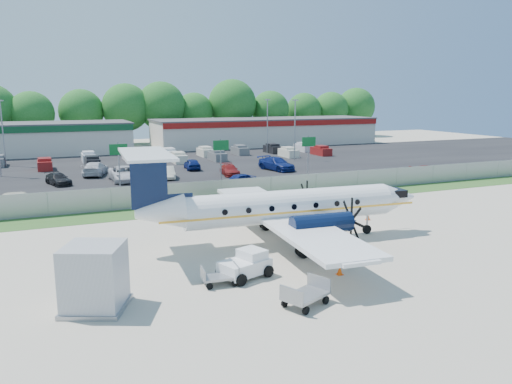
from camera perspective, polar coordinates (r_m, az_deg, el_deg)
name	(u,v)px	position (r m, az deg, el deg)	size (l,w,h in m)	color
ground	(291,241)	(34.06, 3.98, -5.58)	(170.00, 170.00, 0.00)	#BEB4A0
grass_verge	(230,205)	(44.73, -3.02, -1.53)	(170.00, 4.00, 0.02)	#2D561E
access_road	(206,192)	(51.23, -5.71, 0.04)	(170.00, 8.00, 0.02)	black
parking_lot	(161,166)	(71.30, -10.80, 2.99)	(170.00, 32.00, 0.02)	black
perimeter_fence	(222,191)	(46.38, -3.88, 0.16)	(120.00, 0.06, 1.99)	gray
building_east	(266,131)	(100.05, 1.13, 6.94)	(44.40, 12.40, 5.24)	silver
sign_left	(119,156)	(52.76, -15.42, 3.97)	(1.80, 0.26, 5.00)	gray
sign_mid	(221,151)	(55.29, -4.03, 4.65)	(1.80, 0.26, 5.00)	gray
sign_right	(308,147)	(59.77, 6.02, 5.09)	(1.80, 0.26, 5.00)	gray
light_pole_ne	(295,126)	(75.73, 4.46, 7.58)	(0.90, 0.35, 9.09)	gray
light_pole_sw	(2,128)	(77.33, -26.99, 6.50)	(0.90, 0.35, 9.09)	gray
light_pole_se	(267,122)	(84.71, 1.31, 7.97)	(0.90, 0.35, 9.09)	gray
tree_line	(124,144)	(104.56, -14.85, 5.31)	(112.00, 6.00, 14.00)	#1C601C
aircraft	(284,206)	(33.11, 3.20, -1.66)	(20.63, 20.33, 6.37)	white
pushback_tug	(246,264)	(27.29, -1.11, -8.27)	(3.07, 2.65, 1.45)	white
baggage_cart_near	(220,276)	(26.35, -4.15, -9.56)	(1.99, 1.31, 0.99)	gray
baggage_cart_far	(305,295)	(23.90, 5.68, -11.58)	(2.59, 2.15, 1.17)	gray
service_container	(95,279)	(24.32, -17.96, -9.48)	(3.61, 3.61, 3.04)	#B2B4BA
cone_nose	(368,217)	(40.47, 12.68, -2.79)	(0.37, 0.37, 0.52)	#EB4C07
cone_port_wing	(340,270)	(28.11, 9.55, -8.84)	(0.35, 0.35, 0.50)	#EB4C07
cone_starboard_wing	(293,205)	(43.98, 4.21, -1.48)	(0.33, 0.33, 0.47)	#EB4C07
road_car_west	(21,210)	(47.57, -25.26, -1.84)	(1.95, 4.85, 1.65)	beige
road_car_mid	(238,187)	(53.54, -2.02, 0.55)	(1.72, 4.28, 1.46)	navy
road_car_east	(429,177)	(63.66, 19.19, 1.62)	(2.01, 4.94, 1.43)	maroon
parked_car_a	(59,185)	(59.09, -21.62, 0.77)	(1.81, 4.45, 1.29)	black
parked_car_b	(124,181)	(59.24, -14.83, 1.20)	(2.84, 6.16, 1.71)	silver
parked_car_c	(168,179)	(60.05, -10.05, 1.53)	(1.51, 4.34, 1.43)	beige
parked_car_d	(230,175)	(61.66, -3.03, 1.93)	(1.84, 4.53, 1.31)	maroon
parked_car_e	(276,170)	(65.74, 2.35, 2.50)	(2.40, 5.90, 1.71)	navy
parked_car_f	(96,175)	(64.58, -17.87, 1.82)	(2.34, 5.75, 1.67)	silver
parked_car_g	(192,170)	(66.81, -7.30, 2.56)	(1.75, 4.34, 1.48)	navy
far_parking_rows	(154,161)	(76.15, -11.61, 3.45)	(56.00, 10.00, 1.60)	gray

